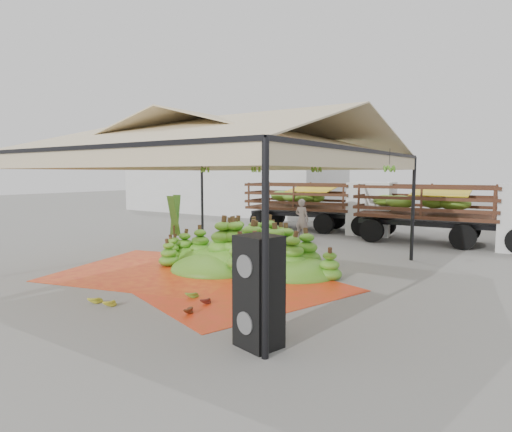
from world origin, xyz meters
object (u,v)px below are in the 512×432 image
Objects in this scene: truck_right at (459,207)px; banana_heap at (249,243)px; speaker_stack at (259,291)px; truck_left at (325,201)px; vendor at (302,219)px.

banana_heap is at bearing -124.59° from truck_right.
speaker_stack is 13.08m from truck_left.
truck_left is 5.58m from truck_right.
vendor is at bearing -162.38° from truck_right.
banana_heap is at bearing 141.32° from speaker_stack.
truck_right reaches higher than truck_left.
truck_right is (4.28, 6.88, 0.73)m from banana_heap.
banana_heap is 3.51× the size of speaker_stack.
banana_heap is 5.04m from vendor.
vendor reaches higher than banana_heap.
truck_right is at bearing 58.13° from banana_heap.
banana_heap is 8.13m from truck_right.
vendor is at bearing 100.58° from banana_heap.
truck_right is (5.51, -0.85, 0.02)m from truck_left.
speaker_stack is 10.38m from vendor.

